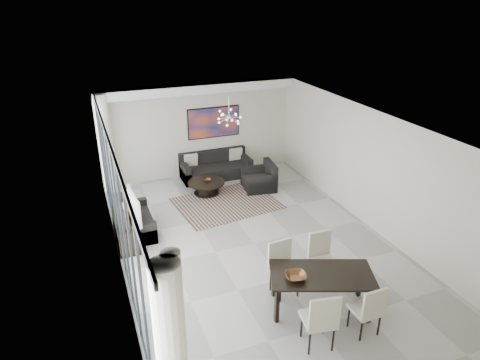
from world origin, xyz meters
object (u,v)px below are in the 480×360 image
tv_console (125,231)px  coffee_table (206,187)px  television (129,207)px  dining_table (322,278)px  sofa_main (216,169)px

tv_console → coffee_table: bearing=34.5°
television → dining_table: size_ratio=0.55×
coffee_table → tv_console: tv_console is taller
tv_console → television: size_ratio=1.40×
dining_table → sofa_main: bearing=88.8°
sofa_main → dining_table: sofa_main is taller
sofa_main → tv_console: bearing=-138.4°
coffee_table → television: bearing=-144.6°
coffee_table → tv_console: 3.05m
tv_console → dining_table: size_ratio=0.77×
sofa_main → dining_table: size_ratio=1.06×
television → sofa_main: bearing=-51.2°
coffee_table → sofa_main: sofa_main is taller
coffee_table → tv_console: bearing=-145.5°
coffee_table → television: television is taller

